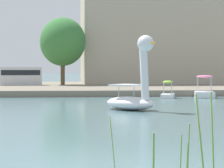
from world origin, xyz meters
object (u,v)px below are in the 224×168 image
(pedal_boat_lime, at_px, (168,93))
(pedal_boat_pink, at_px, (204,92))
(swan_boat, at_px, (134,90))
(tree_broadleaf_behind_dock, at_px, (63,42))
(parked_van, at_px, (20,75))

(pedal_boat_lime, distance_m, pedal_boat_pink, 2.82)
(swan_boat, relative_size, pedal_boat_lime, 1.89)
(tree_broadleaf_behind_dock, bearing_deg, parked_van, -167.65)
(swan_boat, bearing_deg, tree_broadleaf_behind_dock, 100.64)
(pedal_boat_pink, distance_m, tree_broadleaf_behind_dock, 18.90)
(pedal_boat_lime, bearing_deg, swan_boat, -112.76)
(pedal_boat_pink, bearing_deg, swan_boat, -125.72)
(parked_van, bearing_deg, swan_boat, -68.86)
(pedal_boat_lime, bearing_deg, pedal_boat_pink, 4.19)
(tree_broadleaf_behind_dock, bearing_deg, pedal_boat_lime, -61.16)
(swan_boat, xyz_separation_m, parked_van, (-8.81, 22.79, 0.51))
(pedal_boat_lime, bearing_deg, parked_van, 132.03)
(pedal_boat_lime, height_order, pedal_boat_pink, pedal_boat_pink)
(pedal_boat_pink, bearing_deg, parked_van, 138.23)
(swan_boat, distance_m, parked_van, 24.44)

